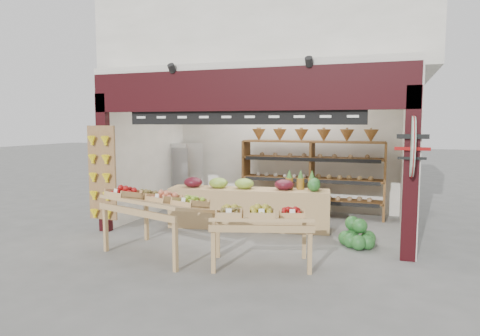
% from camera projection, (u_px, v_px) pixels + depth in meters
% --- Properties ---
extents(ground, '(60.00, 60.00, 0.00)m').
position_uv_depth(ground, '(256.00, 230.00, 8.45)').
color(ground, '#63635E').
rests_on(ground, ground).
extents(shop_structure, '(6.36, 5.12, 5.40)m').
position_uv_depth(shop_structure, '(278.00, 41.00, 9.55)').
color(shop_structure, white).
rests_on(shop_structure, ground).
extents(banana_board, '(0.60, 0.15, 1.80)m').
position_uv_depth(banana_board, '(101.00, 175.00, 8.12)').
color(banana_board, olive).
rests_on(banana_board, ground).
extents(gift_sign, '(0.04, 0.93, 0.92)m').
position_uv_depth(gift_sign, '(412.00, 147.00, 6.29)').
color(gift_sign, '#BEEFD1').
rests_on(gift_sign, ground).
extents(back_shelving, '(3.20, 0.53, 1.96)m').
position_uv_depth(back_shelving, '(312.00, 161.00, 9.67)').
color(back_shelving, brown).
rests_on(back_shelving, ground).
extents(refrigerator, '(0.78, 0.78, 1.60)m').
position_uv_depth(refrigerator, '(186.00, 175.00, 10.80)').
color(refrigerator, silver).
rests_on(refrigerator, ground).
extents(cardboard_stack, '(1.05, 0.85, 0.67)m').
position_uv_depth(cardboard_stack, '(198.00, 210.00, 9.11)').
color(cardboard_stack, beige).
rests_on(cardboard_stack, ground).
extents(mid_counter, '(3.24, 1.06, 1.02)m').
position_uv_depth(mid_counter, '(248.00, 206.00, 8.54)').
color(mid_counter, tan).
rests_on(mid_counter, ground).
extents(display_table_left, '(1.95, 1.46, 1.09)m').
position_uv_depth(display_table_left, '(157.00, 201.00, 6.91)').
color(display_table_left, tan).
rests_on(display_table_left, ground).
extents(display_table_right, '(1.64, 1.21, 0.95)m').
position_uv_depth(display_table_right, '(257.00, 217.00, 6.27)').
color(display_table_right, tan).
rests_on(display_table_right, ground).
extents(watermelon_pile, '(0.62, 0.64, 0.49)m').
position_uv_depth(watermelon_pile, '(357.00, 236.00, 7.27)').
color(watermelon_pile, '#17461B').
rests_on(watermelon_pile, ground).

